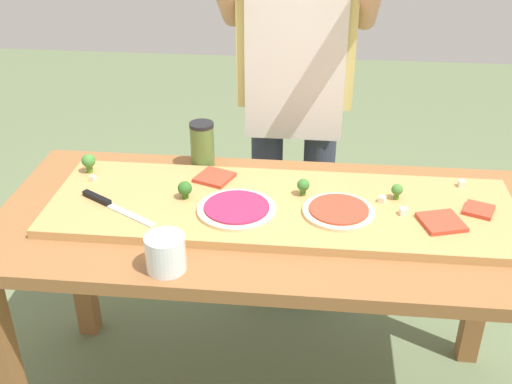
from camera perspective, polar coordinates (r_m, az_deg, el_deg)
The scene contains 19 objects.
prep_table at distance 1.89m, azimuth 1.11°, elevation -4.98°, with size 1.59×0.72×0.77m.
cutting_board at distance 1.84m, azimuth 2.29°, elevation -1.41°, with size 1.36×0.44×0.03m, color tan.
chefs_knife at distance 1.87m, azimuth -13.31°, elevation -1.02°, with size 0.26×0.17×0.02m.
pizza_whole_beet_magenta at distance 1.79m, azimuth -1.77°, elevation -1.52°, with size 0.23×0.23×0.02m.
pizza_whole_tomato_red at distance 1.80m, azimuth 7.52°, elevation -1.71°, with size 0.21×0.21×0.02m.
pizza_slice_center at distance 1.90m, azimuth 19.58°, elevation -1.54°, with size 0.08×0.08×0.01m, color #BC3D28.
pizza_slice_near_right at distance 1.96m, azimuth -3.79°, elevation 1.34°, with size 0.10×0.10×0.01m, color #BC3D28.
pizza_slice_far_right at distance 1.81m, azimuth 16.49°, elevation -2.63°, with size 0.11×0.11×0.01m, color #BC3D28.
broccoli_floret_front_mid at distance 1.89m, azimuth 12.69°, elevation 0.16°, with size 0.03×0.03×0.05m.
broccoli_floret_back_left at distance 1.86m, azimuth 4.32°, elevation 0.59°, with size 0.04×0.04×0.05m.
broccoli_floret_center_right at distance 2.06m, azimuth -14.97°, elevation 2.70°, with size 0.04×0.04×0.06m.
broccoli_floret_center_left at distance 1.85m, azimuth -6.48°, elevation 0.29°, with size 0.04×0.04×0.05m.
cheese_crumble_a at distance 1.87m, azimuth 11.39°, elevation -0.66°, with size 0.02×0.02×0.02m, color white.
cheese_crumble_b at distance 2.02m, azimuth -14.59°, elevation 1.22°, with size 0.02×0.02×0.02m, color silver.
cheese_crumble_c at distance 2.02m, azimuth 18.18°, elevation 0.74°, with size 0.02×0.02×0.02m, color silver.
cheese_crumble_d at distance 1.82m, azimuth 13.26°, elevation -1.81°, with size 0.02×0.02×0.02m, color white.
flour_cup at distance 1.60m, azimuth -8.21°, elevation -5.67°, with size 0.10×0.10×0.10m.
sauce_jar at distance 2.07m, azimuth -4.90°, elevation 4.24°, with size 0.08×0.08×0.16m.
cook_center at distance 2.26m, azimuth 3.63°, elevation 10.70°, with size 0.54×0.39×1.67m.
Camera 1 is at (0.12, -1.55, 1.72)m, focal length 44.04 mm.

